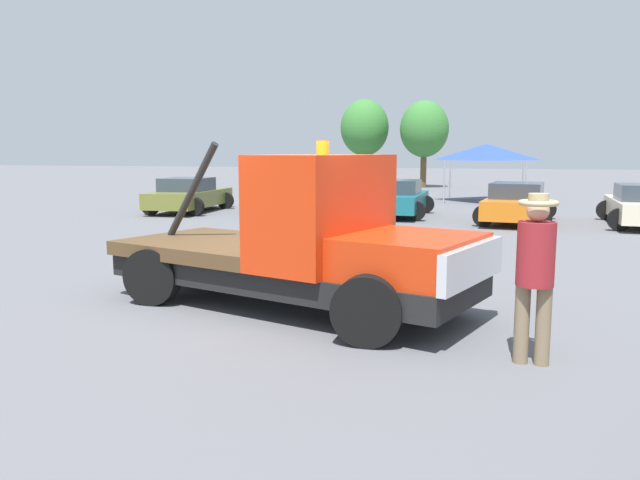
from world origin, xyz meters
TOP-DOWN VIEW (x-y plane):
  - ground_plane at (0.00, 0.00)m, footprint 160.00×160.00m
  - tow_truck at (0.35, -0.11)m, footprint 6.13×3.75m
  - person_near_truck at (3.44, -1.71)m, footprint 0.42×0.42m
  - parked_car_olive at (-8.59, 13.26)m, footprint 2.64×4.63m
  - parked_car_charcoal at (-4.29, 13.68)m, footprint 2.73×4.49m
  - parked_car_teal at (-0.50, 13.76)m, footprint 2.43×4.21m
  - parked_car_orange at (3.66, 12.82)m, footprint 2.75×4.86m
  - canopy_tent_blue at (2.45, 21.75)m, footprint 3.60×3.60m
  - tree_left at (-5.85, 33.55)m, footprint 3.29×3.29m
  - tree_center at (-1.69, 32.58)m, footprint 3.15×3.15m
  - traffic_cone at (-0.76, 4.07)m, footprint 0.40×0.40m

SIDE VIEW (x-z plane):
  - ground_plane at x=0.00m, z-range 0.00..0.00m
  - traffic_cone at x=-0.76m, z-range -0.02..0.53m
  - parked_car_teal at x=-0.50m, z-range -0.02..1.32m
  - parked_car_charcoal at x=-4.29m, z-range -0.02..1.32m
  - parked_car_orange at x=3.66m, z-range -0.02..1.32m
  - parked_car_olive at x=-8.59m, z-range -0.02..1.32m
  - tow_truck at x=0.35m, z-range -0.29..2.23m
  - person_near_truck at x=3.44m, z-range 0.17..2.08m
  - canopy_tent_blue at x=2.45m, z-range 0.97..3.67m
  - tree_center at x=-1.69m, z-range 0.96..6.60m
  - tree_left at x=-5.85m, z-range 1.00..6.87m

